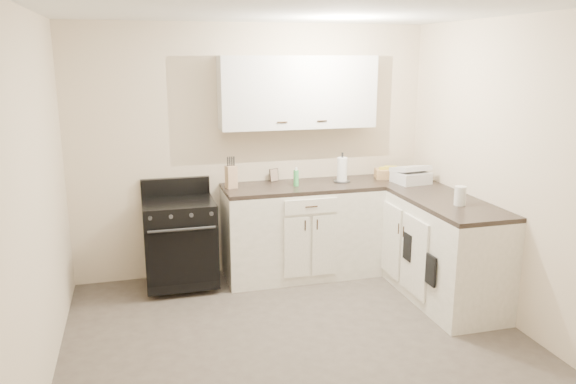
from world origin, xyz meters
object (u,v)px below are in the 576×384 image
object	(u,v)px
knife_block	(231,177)
paper_towel	(342,170)
countertop_grill	(411,177)
wicker_basket	(389,174)
stove	(180,242)

from	to	relation	value
knife_block	paper_towel	distance (m)	1.13
paper_towel	countertop_grill	bearing A→B (deg)	-19.46
knife_block	countertop_grill	xyz separation A→B (m)	(1.78, -0.26, -0.05)
knife_block	countertop_grill	bearing A→B (deg)	-22.35
countertop_grill	wicker_basket	bearing A→B (deg)	106.64
paper_towel	countertop_grill	world-z (taller)	paper_towel
paper_towel	wicker_basket	world-z (taller)	paper_towel
stove	countertop_grill	size ratio (longest dim) A/B	2.54
wicker_basket	countertop_grill	bearing A→B (deg)	-66.44
knife_block	paper_towel	size ratio (longest dim) A/B	0.87
stove	countertop_grill	bearing A→B (deg)	-4.40
knife_block	countertop_grill	size ratio (longest dim) A/B	0.69
stove	knife_block	bearing A→B (deg)	8.80
paper_towel	knife_block	bearing A→B (deg)	178.63
knife_block	countertop_grill	distance (m)	1.80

